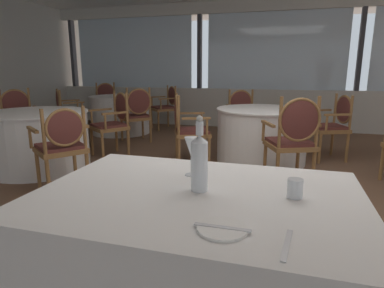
{
  "coord_description": "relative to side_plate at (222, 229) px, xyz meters",
  "views": [
    {
      "loc": [
        0.31,
        -2.8,
        1.28
      ],
      "look_at": [
        -0.14,
        -1.25,
        0.91
      ],
      "focal_mm": 30.73,
      "sensor_mm": 36.0,
      "label": 1
    }
  ],
  "objects": [
    {
      "name": "ground_plane",
      "position": [
        -0.12,
        1.79,
        -0.75
      ],
      "size": [
        15.54,
        15.54,
        0.0
      ],
      "primitive_type": "plane",
      "color": "brown"
    },
    {
      "name": "window_wall_far",
      "position": [
        -0.12,
        6.28,
        0.32
      ],
      "size": [
        10.32,
        0.14,
        2.68
      ],
      "color": "beige",
      "rests_on": "ground_plane"
    },
    {
      "name": "foreground_table",
      "position": [
        -0.17,
        0.31,
        -0.38
      ],
      "size": [
        1.43,
        1.0,
        0.75
      ],
      "color": "white",
      "rests_on": "ground_plane"
    },
    {
      "name": "side_plate",
      "position": [
        0.0,
        0.0,
        0.0
      ],
      "size": [
        0.17,
        0.17,
        0.01
      ],
      "primitive_type": "cylinder",
      "color": "white",
      "rests_on": "foreground_table"
    },
    {
      "name": "butter_knife",
      "position": [
        0.0,
        0.0,
        0.01
      ],
      "size": [
        0.2,
        0.02,
        0.0
      ],
      "primitive_type": "cube",
      "rotation": [
        0.0,
        0.0,
        0.0
      ],
      "color": "silver",
      "rests_on": "foreground_table"
    },
    {
      "name": "dinner_fork",
      "position": [
        0.21,
        -0.04,
        -0.0
      ],
      "size": [
        0.04,
        0.2,
        0.0
      ],
      "primitive_type": "cube",
      "rotation": [
        0.0,
        0.0,
        1.47
      ],
      "color": "silver",
      "rests_on": "foreground_table"
    },
    {
      "name": "water_bottle",
      "position": [
        -0.17,
        0.34,
        0.13
      ],
      "size": [
        0.07,
        0.07,
        0.34
      ],
      "color": "white",
      "rests_on": "foreground_table"
    },
    {
      "name": "wine_glass",
      "position": [
        -0.27,
        0.54,
        0.14
      ],
      "size": [
        0.07,
        0.07,
        0.2
      ],
      "color": "white",
      "rests_on": "foreground_table"
    },
    {
      "name": "water_tumbler",
      "position": [
        0.24,
        0.37,
        0.04
      ],
      "size": [
        0.06,
        0.06,
        0.08
      ],
      "primitive_type": "cylinder",
      "color": "white",
      "rests_on": "foreground_table"
    },
    {
      "name": "background_table_0",
      "position": [
        -0.13,
        3.58,
        -0.38
      ],
      "size": [
        1.26,
        1.26,
        0.75
      ],
      "color": "white",
      "rests_on": "ground_plane"
    },
    {
      "name": "dining_chair_0_0",
      "position": [
        0.85,
        3.98,
        -0.2
      ],
      "size": [
        0.6,
        0.64,
        0.93
      ],
      "rotation": [
        0.0,
        0.0,
        3.53
      ],
      "color": "olive",
      "rests_on": "ground_plane"
    },
    {
      "name": "dining_chair_0_1",
      "position": [
        -0.53,
        4.56,
        -0.2
      ],
      "size": [
        0.64,
        0.6,
        0.94
      ],
      "rotation": [
        0.0,
        0.0,
        5.1
      ],
      "color": "olive",
      "rests_on": "ground_plane"
    },
    {
      "name": "dining_chair_0_2",
      "position": [
        -1.11,
        3.17,
        -0.2
      ],
      "size": [
        0.6,
        0.64,
        0.95
      ],
      "rotation": [
        0.0,
        0.0,
        6.68
      ],
      "color": "olive",
      "rests_on": "ground_plane"
    },
    {
      "name": "dining_chair_0_3",
      "position": [
        0.28,
        2.6,
        -0.16
      ],
      "size": [
        0.64,
        0.6,
        1.01
      ],
      "rotation": [
        0.0,
        0.0,
        8.25
      ],
      "color": "olive",
      "rests_on": "ground_plane"
    },
    {
      "name": "background_table_2",
      "position": [
        -2.91,
        2.44,
        -0.38
      ],
      "size": [
        1.31,
        1.31,
        0.75
      ],
      "color": "white",
      "rests_on": "ground_plane"
    },
    {
      "name": "dining_chair_2_0",
      "position": [
        -2.03,
        1.81,
        -0.21
      ],
      "size": [
        0.64,
        0.66,
        0.91
      ],
      "rotation": [
        0.0,
        0.0,
        8.8
      ],
      "color": "olive",
      "rests_on": "ground_plane"
    },
    {
      "name": "dining_chair_2_1",
      "position": [
        -2.27,
        3.32,
        -0.2
      ],
      "size": [
        0.66,
        0.64,
        0.95
      ],
      "rotation": [
        0.0,
        0.0,
        10.37
      ],
      "color": "olive",
      "rests_on": "ground_plane"
    },
    {
      "name": "dining_chair_2_2",
      "position": [
        -3.79,
        3.08,
        -0.17
      ],
      "size": [
        0.64,
        0.66,
        0.99
      ],
      "rotation": [
        0.0,
        0.0,
        11.94
      ],
      "color": "olive",
      "rests_on": "ground_plane"
    },
    {
      "name": "background_table_3",
      "position": [
        -3.04,
        4.95,
        -0.38
      ],
      "size": [
        1.21,
        1.21,
        0.75
      ],
      "color": "white",
      "rests_on": "ground_plane"
    },
    {
      "name": "dining_chair_3_0",
      "position": [
        -3.77,
        5.69,
        -0.19
      ],
      "size": [
        0.66,
        0.66,
        0.97
      ],
      "rotation": [
        0.0,
        0.0,
        5.49
      ],
      "color": "olive",
      "rests_on": "ground_plane"
    },
    {
      "name": "dining_chair_3_1",
      "position": [
        -3.78,
        4.24,
        -0.21
      ],
      "size": [
        0.66,
        0.66,
        0.91
      ],
      "rotation": [
        0.0,
        0.0,
        7.06
      ],
      "color": "olive",
      "rests_on": "ground_plane"
    },
    {
      "name": "dining_chair_3_2",
      "position": [
        -2.32,
        4.21,
        -0.19
      ],
      "size": [
        0.66,
        0.66,
        0.97
      ],
      "rotation": [
        0.0,
        0.0,
        8.63
      ],
      "color": "olive",
      "rests_on": "ground_plane"
    },
    {
      "name": "dining_chair_3_3",
      "position": [
        -2.31,
        5.67,
        -0.21
      ],
      "size": [
        0.66,
        0.66,
        0.93
      ],
      "rotation": [
        0.0,
        0.0,
        10.2
      ],
      "color": "olive",
      "rests_on": "ground_plane"
    }
  ]
}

